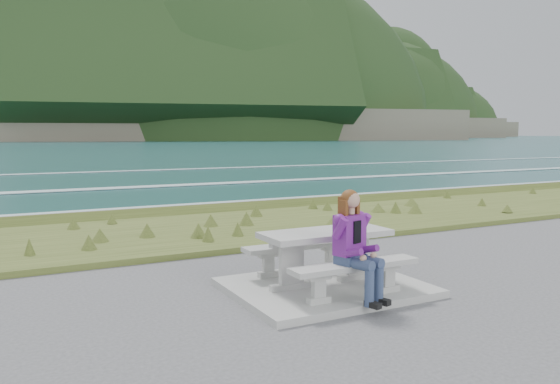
{
  "coord_description": "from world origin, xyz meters",
  "views": [
    {
      "loc": [
        -3.99,
        -6.28,
        2.19
      ],
      "look_at": [
        -0.09,
        1.2,
        1.28
      ],
      "focal_mm": 35.0,
      "sensor_mm": 36.0,
      "label": 1
    }
  ],
  "objects_px": {
    "picnic_table": "(326,243)",
    "bench_landward": "(355,270)",
    "bench_seaward": "(300,250)",
    "seated_woman": "(359,260)"
  },
  "relations": [
    {
      "from": "bench_landward",
      "to": "bench_seaward",
      "type": "relative_size",
      "value": 1.0
    },
    {
      "from": "bench_landward",
      "to": "picnic_table",
      "type": "bearing_deg",
      "value": 90.0
    },
    {
      "from": "bench_seaward",
      "to": "seated_woman",
      "type": "height_order",
      "value": "seated_woman"
    },
    {
      "from": "picnic_table",
      "to": "bench_landward",
      "type": "xyz_separation_m",
      "value": [
        0.0,
        -0.7,
        -0.23
      ]
    },
    {
      "from": "picnic_table",
      "to": "bench_seaward",
      "type": "xyz_separation_m",
      "value": [
        0.0,
        0.7,
        -0.23
      ]
    },
    {
      "from": "picnic_table",
      "to": "bench_landward",
      "type": "bearing_deg",
      "value": -90.0
    },
    {
      "from": "picnic_table",
      "to": "seated_woman",
      "type": "xyz_separation_m",
      "value": [
        -0.04,
        -0.83,
        -0.07
      ]
    },
    {
      "from": "bench_seaward",
      "to": "seated_woman",
      "type": "distance_m",
      "value": 1.54
    },
    {
      "from": "picnic_table",
      "to": "bench_seaward",
      "type": "bearing_deg",
      "value": 90.0
    },
    {
      "from": "bench_landward",
      "to": "bench_seaward",
      "type": "bearing_deg",
      "value": 90.0
    }
  ]
}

